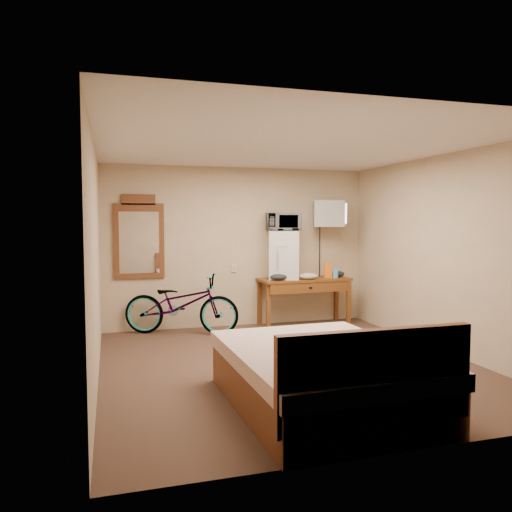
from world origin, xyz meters
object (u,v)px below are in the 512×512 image
at_px(bicycle, 181,304).
at_px(mini_fridge, 283,255).
at_px(desk, 305,285).
at_px(crt_television, 329,214).
at_px(bed, 324,376).
at_px(wall_mirror, 139,238).
at_px(blue_cup, 335,273).
at_px(microwave, 283,222).

bearing_deg(bicycle, mini_fridge, -63.76).
bearing_deg(desk, crt_television, 3.33).
bearing_deg(bicycle, bed, -144.85).
bearing_deg(crt_television, bed, -114.97).
relative_size(desk, bicycle, 0.87).
relative_size(wall_mirror, bed, 0.59).
bearing_deg(wall_mirror, blue_cup, -6.36).
bearing_deg(bed, microwave, 76.50).
bearing_deg(desk, blue_cup, -7.43).
bearing_deg(microwave, blue_cup, 1.32).
xyz_separation_m(mini_fridge, microwave, (0.00, 0.00, 0.52)).
relative_size(mini_fridge, bicycle, 0.45).
relative_size(desk, microwave, 2.85).
bearing_deg(wall_mirror, desk, -6.15).
xyz_separation_m(desk, wall_mirror, (-2.55, 0.27, 0.77)).
xyz_separation_m(microwave, blue_cup, (0.85, -0.13, -0.82)).
relative_size(mini_fridge, microwave, 1.47).
height_order(desk, bicycle, bicycle).
bearing_deg(crt_television, desk, -176.67).
height_order(mini_fridge, bicycle, mini_fridge).
relative_size(microwave, wall_mirror, 0.41).
height_order(desk, crt_television, crt_television).
xyz_separation_m(blue_cup, crt_television, (-0.09, 0.09, 0.95)).
xyz_separation_m(desk, mini_fridge, (-0.35, 0.06, 0.49)).
distance_m(crt_television, wall_mirror, 2.99).
bearing_deg(bicycle, blue_cup, -68.31).
xyz_separation_m(blue_cup, bed, (-1.67, -3.31, -0.53)).
relative_size(desk, blue_cup, 9.63).
relative_size(blue_cup, crt_television, 0.24).
height_order(crt_television, bed, crt_television).
distance_m(microwave, bed, 3.78).
height_order(mini_fridge, crt_television, crt_television).
distance_m(wall_mirror, bicycle, 1.18).
relative_size(microwave, blue_cup, 3.38).
bearing_deg(microwave, bicycle, -165.39).
height_order(microwave, blue_cup, microwave).
height_order(crt_television, bicycle, crt_television).
xyz_separation_m(desk, microwave, (-0.35, 0.06, 1.01)).
xyz_separation_m(wall_mirror, bicycle, (0.57, -0.35, -0.96)).
bearing_deg(wall_mirror, bed, -69.30).
bearing_deg(mini_fridge, microwave, 56.32).
height_order(microwave, wall_mirror, wall_mirror).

